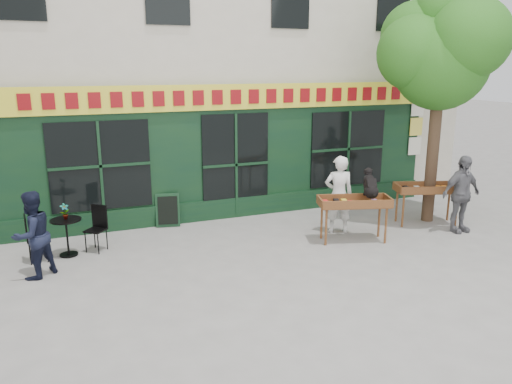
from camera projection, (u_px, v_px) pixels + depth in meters
ground at (273, 247)px, 10.56m from camera, size 80.00×80.00×0.00m
building at (193, 22)px, 14.71m from camera, size 14.00×7.26×10.00m
street_tree at (441, 48)px, 11.42m from camera, size 3.05×2.90×5.60m
book_cart_center at (354, 205)px, 10.71m from camera, size 1.61×1.02×0.99m
dog at (371, 183)px, 10.68m from camera, size 0.50×0.67×0.60m
woman at (339, 195)px, 11.28m from camera, size 0.74×0.59×1.78m
book_cart_right at (428, 191)px, 11.90m from camera, size 1.62×1.05×0.99m
man_right at (461, 194)px, 11.32m from camera, size 1.06×0.47×1.78m
bistro_table at (67, 230)px, 9.94m from camera, size 0.60×0.60×0.76m
bistro_chair_left at (31, 235)px, 9.61m from camera, size 0.40×0.39×0.95m
bistro_chair_right at (98, 224)px, 10.26m from camera, size 0.51×0.51×0.95m
potted_plant at (65, 211)px, 9.84m from camera, size 0.20×0.17×0.33m
man_left at (32, 235)px, 8.86m from camera, size 0.98×0.96×1.60m
chalkboard at (168, 210)px, 11.80m from camera, size 0.59×0.30×0.79m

